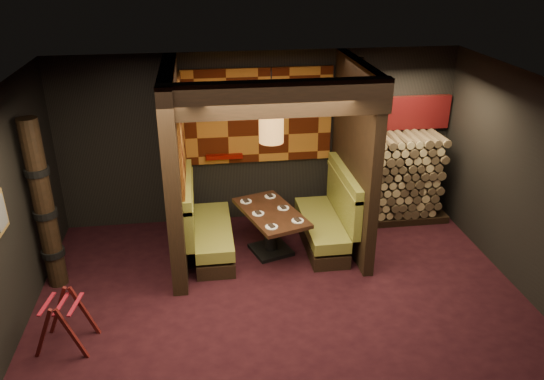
{
  "coord_description": "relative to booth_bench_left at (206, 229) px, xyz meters",
  "views": [
    {
      "loc": [
        -0.96,
        -5.47,
        4.29
      ],
      "look_at": [
        0.0,
        1.3,
        1.15
      ],
      "focal_mm": 35.0,
      "sensor_mm": 36.0,
      "label": 1
    }
  ],
  "objects": [
    {
      "name": "dining_table",
      "position": [
        0.98,
        -0.13,
        0.07
      ],
      "size": [
        1.09,
        1.49,
        0.7
      ],
      "color": "black",
      "rests_on": "floor"
    },
    {
      "name": "partition_right",
      "position": [
        2.26,
        0.05,
        1.02
      ],
      "size": [
        0.15,
        2.1,
        2.85
      ],
      "primitive_type": "cube",
      "color": "black",
      "rests_on": "floor"
    },
    {
      "name": "tapa_back_panel",
      "position": [
        0.94,
        1.06,
        1.42
      ],
      "size": [
        2.4,
        0.06,
        1.55
      ],
      "primitive_type": "cube",
      "color": "#A05D1D",
      "rests_on": "wall_back"
    },
    {
      "name": "pendant_lamp",
      "position": [
        0.98,
        -0.18,
        1.64
      ],
      "size": [
        0.35,
        0.35,
        1.04
      ],
      "color": "#AD7337",
      "rests_on": "ceiling"
    },
    {
      "name": "mosaic_header",
      "position": [
        3.25,
        1.03,
        1.38
      ],
      "size": [
        1.83,
        0.1,
        0.56
      ],
      "primitive_type": "cube",
      "color": "maroon",
      "rests_on": "wall_back"
    },
    {
      "name": "place_settings",
      "position": [
        0.98,
        -0.13,
        0.31
      ],
      "size": [
        0.86,
        1.18,
        0.03
      ],
      "color": "white",
      "rests_on": "dining_table"
    },
    {
      "name": "header_beam",
      "position": [
        0.94,
        -0.95,
        2.23
      ],
      "size": [
        2.85,
        0.18,
        0.44
      ],
      "primitive_type": "cube",
      "color": "black",
      "rests_on": "partition_left"
    },
    {
      "name": "luggage_rack",
      "position": [
        -1.69,
        -1.88,
        -0.05
      ],
      "size": [
        0.72,
        0.56,
        0.71
      ],
      "color": "#460F0E",
      "rests_on": "floor"
    },
    {
      "name": "totem_column",
      "position": [
        -2.09,
        -0.55,
        0.79
      ],
      "size": [
        0.31,
        0.31,
        2.4
      ],
      "color": "black",
      "rests_on": "floor"
    },
    {
      "name": "booth_bench_right",
      "position": [
        1.89,
        0.0,
        0.0
      ],
      "size": [
        0.68,
        1.6,
        1.14
      ],
      "color": "black",
      "rests_on": "floor"
    },
    {
      "name": "wall_back",
      "position": [
        0.96,
        1.11,
        1.02
      ],
      "size": [
        6.5,
        0.02,
        2.85
      ],
      "primitive_type": "cube",
      "color": "black",
      "rests_on": "ground"
    },
    {
      "name": "wall_right",
      "position": [
        4.22,
        -1.65,
        1.02
      ],
      "size": [
        0.02,
        5.5,
        2.85
      ],
      "primitive_type": "cube",
      "color": "black",
      "rests_on": "ground"
    },
    {
      "name": "ceiling",
      "position": [
        0.96,
        -1.65,
        2.46
      ],
      "size": [
        6.5,
        5.5,
        0.02
      ],
      "primitive_type": "cube",
      "color": "black",
      "rests_on": "ground"
    },
    {
      "name": "partition_left",
      "position": [
        -0.39,
        -0.0,
        1.02
      ],
      "size": [
        0.2,
        2.2,
        2.85
      ],
      "primitive_type": "cube",
      "color": "black",
      "rests_on": "floor"
    },
    {
      "name": "tapa_side_panel",
      "position": [
        -0.27,
        0.17,
        1.45
      ],
      "size": [
        0.04,
        1.85,
        1.45
      ],
      "primitive_type": "cube",
      "color": "#A05D1D",
      "rests_on": "partition_left"
    },
    {
      "name": "lacquer_shelf",
      "position": [
        0.36,
        1.0,
        0.78
      ],
      "size": [
        0.6,
        0.12,
        0.07
      ],
      "primitive_type": "cube",
      "color": "#630904",
      "rests_on": "wall_back"
    },
    {
      "name": "bay_front_post",
      "position": [
        2.35,
        0.31,
        1.02
      ],
      "size": [
        0.08,
        0.08,
        2.85
      ],
      "primitive_type": "cube",
      "color": "black",
      "rests_on": "floor"
    },
    {
      "name": "firewood_stack",
      "position": [
        3.25,
        0.7,
        0.35
      ],
      "size": [
        1.73,
        0.7,
        1.5
      ],
      "color": "black",
      "rests_on": "floor"
    },
    {
      "name": "floor",
      "position": [
        0.96,
        -1.65,
        -0.41
      ],
      "size": [
        6.5,
        5.5,
        0.02
      ],
      "primitive_type": "cube",
      "color": "black",
      "rests_on": "ground"
    },
    {
      "name": "booth_bench_left",
      "position": [
        0.0,
        0.0,
        0.0
      ],
      "size": [
        0.68,
        1.6,
        1.14
      ],
      "color": "black",
      "rests_on": "floor"
    }
  ]
}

